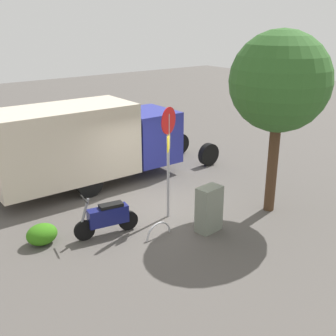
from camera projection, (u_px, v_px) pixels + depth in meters
The scene contains 8 objects.
ground_plane at pixel (162, 205), 13.24m from camera, with size 60.00×60.00×0.00m, color #524D49.
box_truck_near at pixel (89, 141), 14.38m from camera, with size 8.55×2.38×2.89m.
motorcycle at pixel (108, 217), 11.27m from camera, with size 1.80×0.64×1.20m.
stop_sign at pixel (168, 146), 11.73m from camera, with size 0.71×0.33×3.30m.
street_tree at pixel (280, 82), 11.62m from camera, with size 2.84×2.84×5.35m.
utility_cabinet at pixel (209, 209), 11.44m from camera, with size 0.70×0.44×1.30m, color slate.
bike_rack_hoop at pixel (159, 236), 11.32m from camera, with size 0.85×0.85×0.05m, color #B7B7BC.
shrub_near_sign at pixel (42, 234), 10.86m from camera, with size 0.81×0.67×0.55m, color #337516.
Camera 1 is at (7.29, 9.62, 5.57)m, focal length 44.65 mm.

